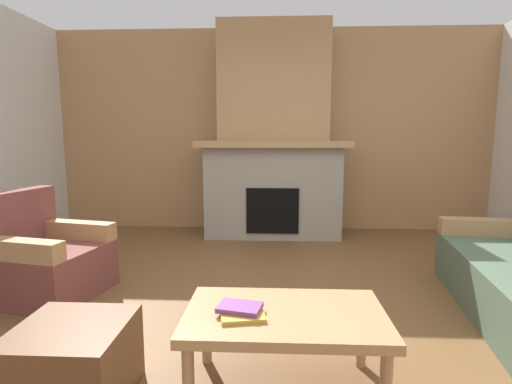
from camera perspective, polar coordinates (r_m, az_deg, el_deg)
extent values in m
plane|color=brown|center=(2.82, 2.07, -19.21)|extent=(9.00, 9.00, 0.00)
cube|color=tan|center=(5.51, 2.51, 8.77)|extent=(6.00, 0.12, 2.70)
cube|color=gray|center=(5.15, 2.44, 0.15)|extent=(1.70, 0.70, 1.15)
cube|color=black|center=(4.85, 2.40, -2.68)|extent=(0.64, 0.08, 0.56)
cube|color=tan|center=(5.05, 2.48, 7.00)|extent=(1.90, 0.82, 0.08)
cube|color=tan|center=(5.24, 2.54, 15.55)|extent=(1.40, 0.50, 1.47)
cube|color=tan|center=(4.14, 30.67, -4.42)|extent=(0.85, 0.28, 0.15)
cube|color=brown|center=(3.68, -27.58, -10.14)|extent=(0.90, 0.90, 0.40)
cube|color=brown|center=(3.79, -31.51, -3.27)|extent=(0.29, 0.77, 0.45)
cube|color=tan|center=(3.39, -31.40, -7.09)|extent=(0.77, 0.29, 0.15)
cube|color=tan|center=(3.83, -24.76, -4.97)|extent=(0.77, 0.29, 0.15)
cube|color=tan|center=(2.07, 4.20, -17.47)|extent=(1.00, 0.60, 0.05)
cylinder|color=tan|center=(2.01, -9.74, -25.57)|extent=(0.06, 0.06, 0.38)
cylinder|color=tan|center=(2.41, -7.15, -19.29)|extent=(0.06, 0.06, 0.38)
cylinder|color=tan|center=(2.43, 15.04, -19.27)|extent=(0.06, 0.06, 0.38)
cube|color=brown|center=(2.27, -24.90, -21.66)|extent=(0.52, 0.52, 0.40)
cube|color=gold|center=(2.00, -1.97, -17.29)|extent=(0.24, 0.21, 0.02)
cube|color=#7A3D84|center=(2.02, -2.37, -16.32)|extent=(0.23, 0.18, 0.02)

